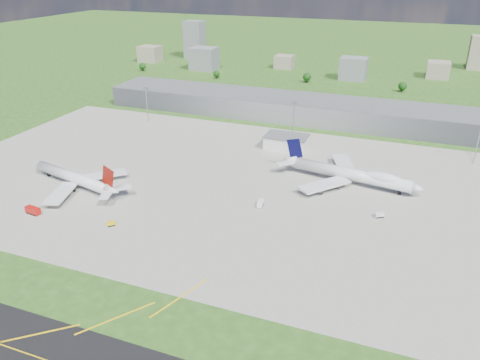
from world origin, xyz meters
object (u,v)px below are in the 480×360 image
(airliner_red_twin, at_px, (76,179))
(tug_yellow, at_px, (111,224))
(van_white_near, at_px, (260,204))
(van_white_far, at_px, (379,215))
(airliner_blue_quad, at_px, (351,174))
(fire_truck, at_px, (33,211))

(airliner_red_twin, relative_size, tug_yellow, 15.44)
(van_white_near, distance_m, van_white_far, 55.93)
(airliner_blue_quad, xyz_separation_m, van_white_far, (18.18, -31.81, -4.41))
(airliner_blue_quad, xyz_separation_m, van_white_near, (-36.96, -41.12, -4.14))
(airliner_red_twin, height_order, tug_yellow, airliner_red_twin)
(airliner_blue_quad, xyz_separation_m, fire_truck, (-134.52, -86.50, -3.86))
(van_white_far, bearing_deg, tug_yellow, 172.87)
(tug_yellow, bearing_deg, fire_truck, 143.16)
(van_white_near, xyz_separation_m, van_white_far, (55.14, 9.31, -0.27))
(van_white_far, bearing_deg, van_white_near, 158.07)
(airliner_blue_quad, bearing_deg, airliner_red_twin, -148.31)
(airliner_red_twin, relative_size, fire_truck, 8.22)
(fire_truck, height_order, van_white_far, fire_truck)
(tug_yellow, bearing_deg, airliner_blue_quad, -0.96)
(airliner_red_twin, relative_size, van_white_near, 11.15)
(airliner_red_twin, bearing_deg, tug_yellow, 159.50)
(tug_yellow, height_order, van_white_far, van_white_far)
(fire_truck, bearing_deg, tug_yellow, 12.71)
(tug_yellow, xyz_separation_m, van_white_far, (112.04, 50.80, 0.20))
(tug_yellow, distance_m, van_white_near, 70.42)
(tug_yellow, bearing_deg, van_white_far, -17.92)
(airliner_blue_quad, bearing_deg, van_white_near, -122.67)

